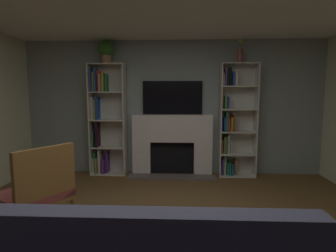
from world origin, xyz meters
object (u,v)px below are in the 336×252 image
at_px(fireplace, 172,143).
at_px(bookshelf_right, 233,122).
at_px(vase_with_flowers, 240,54).
at_px(armchair, 37,191).
at_px(tv, 172,98).
at_px(potted_plant, 106,50).
at_px(bookshelf_left, 104,120).

bearing_deg(fireplace, bookshelf_right, -0.20).
bearing_deg(fireplace, vase_with_flowers, -1.91).
bearing_deg(armchair, tv, 62.71).
bearing_deg(potted_plant, armchair, -92.31).
bearing_deg(vase_with_flowers, armchair, -136.19).
xyz_separation_m(bookshelf_right, potted_plant, (-2.34, -0.04, 1.31)).
bearing_deg(potted_plant, fireplace, 2.00).
bearing_deg(bookshelf_right, fireplace, 179.80).
xyz_separation_m(tv, bookshelf_right, (1.13, -0.08, -0.44)).
height_order(bookshelf_right, armchair, bookshelf_right).
relative_size(fireplace, bookshelf_left, 0.77).
height_order(potted_plant, vase_with_flowers, vase_with_flowers).
bearing_deg(bookshelf_left, armchair, -90.32).
relative_size(fireplace, potted_plant, 3.82).
relative_size(fireplace, bookshelf_right, 0.77).
bearing_deg(tv, fireplace, -90.00).
bearing_deg(bookshelf_left, tv, 3.76).
relative_size(bookshelf_left, armchair, 2.04).
xyz_separation_m(fireplace, tv, (0.00, 0.08, 0.85)).
distance_m(bookshelf_right, vase_with_flowers, 1.23).
xyz_separation_m(bookshelf_left, vase_with_flowers, (2.50, -0.03, 1.20)).
distance_m(tv, bookshelf_right, 1.22).
bearing_deg(fireplace, bookshelf_left, -179.68).
xyz_separation_m(tv, potted_plant, (-1.21, -0.12, 0.86)).
bearing_deg(bookshelf_left, bookshelf_right, 0.08).
height_order(fireplace, potted_plant, potted_plant).
relative_size(tv, vase_with_flowers, 2.63).
xyz_separation_m(bookshelf_left, potted_plant, (0.08, -0.04, 1.29)).
distance_m(tv, potted_plant, 1.49).
xyz_separation_m(fireplace, bookshelf_right, (1.13, -0.00, 0.41)).
height_order(bookshelf_left, vase_with_flowers, vase_with_flowers).
height_order(potted_plant, armchair, potted_plant).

